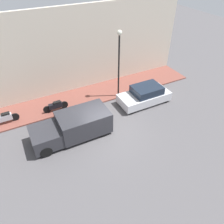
{
  "coord_description": "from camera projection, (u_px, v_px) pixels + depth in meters",
  "views": [
    {
      "loc": [
        -9.6,
        4.48,
        9.97
      ],
      "look_at": [
        1.11,
        -1.05,
        0.6
      ],
      "focal_mm": 35.0,
      "sensor_mm": 36.0,
      "label": 1
    }
  ],
  "objects": [
    {
      "name": "building_facade",
      "position": [
        70.0,
        52.0,
        16.75
      ],
      "size": [
        0.3,
        19.7,
        6.63
      ],
      "color": "beige",
      "rests_on": "ground_plane"
    },
    {
      "name": "parked_car",
      "position": [
        145.0,
        95.0,
        16.83
      ],
      "size": [
        1.82,
        3.97,
        1.4
      ],
      "color": "silver",
      "rests_on": "ground_plane"
    },
    {
      "name": "scooter_silver",
      "position": [
        5.0,
        118.0,
        14.84
      ],
      "size": [
        0.3,
        1.87,
        0.8
      ],
      "color": "#B7B7BF",
      "rests_on": "sidewalk"
    },
    {
      "name": "delivery_van",
      "position": [
        72.0,
        126.0,
        13.73
      ],
      "size": [
        2.04,
        4.95,
        1.6
      ],
      "color": "#2D2D33",
      "rests_on": "ground_plane"
    },
    {
      "name": "streetlamp",
      "position": [
        119.0,
        54.0,
        15.67
      ],
      "size": [
        0.36,
        0.36,
        5.25
      ],
      "color": "black",
      "rests_on": "sidewalk"
    },
    {
      "name": "motorcycle_black",
      "position": [
        56.0,
        106.0,
        16.01
      ],
      "size": [
        0.3,
        1.85,
        0.72
      ],
      "color": "black",
      "rests_on": "sidewalk"
    },
    {
      "name": "sidewalk",
      "position": [
        81.0,
        98.0,
        17.65
      ],
      "size": [
        2.84,
        19.7,
        0.1
      ],
      "color": "brown",
      "rests_on": "ground_plane"
    },
    {
      "name": "ground_plane",
      "position": [
        106.0,
        133.0,
        14.47
      ],
      "size": [
        60.0,
        60.0,
        0.0
      ],
      "primitive_type": "plane",
      "color": "#514F51"
    }
  ]
}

